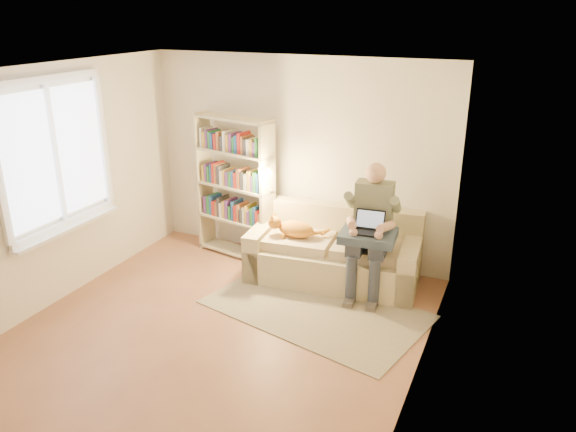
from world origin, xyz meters
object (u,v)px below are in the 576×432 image
at_px(bookshelf, 235,181).
at_px(cat, 293,228).
at_px(person, 371,223).
at_px(laptop, 371,227).
at_px(sofa, 334,255).

bearing_deg(bookshelf, cat, -7.08).
relative_size(person, laptop, 4.29).
distance_m(sofa, bookshelf, 1.61).
height_order(sofa, person, person).
relative_size(cat, bookshelf, 0.36).
relative_size(cat, laptop, 1.90).
height_order(person, laptop, person).
distance_m(cat, laptop, 1.00).
height_order(person, bookshelf, bookshelf).
xyz_separation_m(cat, laptop, (0.98, -0.08, 0.20)).
distance_m(person, cat, 0.96).
height_order(sofa, laptop, laptop).
relative_size(person, bookshelf, 0.81).
distance_m(cat, bookshelf, 1.08).
bearing_deg(bookshelf, sofa, 5.79).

